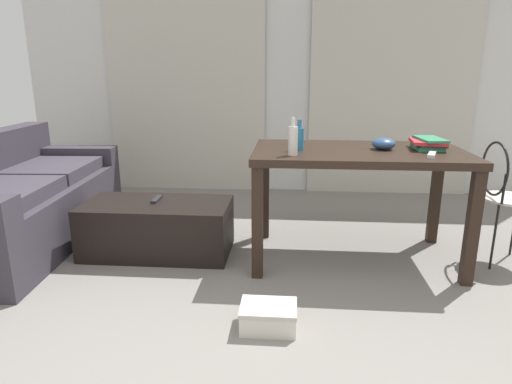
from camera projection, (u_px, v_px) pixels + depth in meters
name	position (u px, v px, depth m)	size (l,w,h in m)	color
ground_plane	(280.00, 272.00, 2.96)	(8.65, 8.65, 0.00)	gray
wall_back	(288.00, 72.00, 4.74)	(5.72, 0.10, 2.59)	silver
curtains	(287.00, 91.00, 4.71)	(3.91, 0.03, 2.20)	beige
couch	(19.00, 202.00, 3.40)	(0.96, 1.99, 0.84)	#38333D
coffee_table	(158.00, 228.00, 3.24)	(1.06, 0.53, 0.38)	black
craft_table	(358.00, 164.00, 3.01)	(1.42, 0.83, 0.79)	black
wire_chair	(502.00, 188.00, 2.98)	(0.37, 0.37, 0.85)	silver
bottle_near	(299.00, 138.00, 2.94)	(0.06, 0.06, 0.20)	teal
bottle_far	(293.00, 140.00, 2.76)	(0.06, 0.06, 0.24)	beige
bowl	(384.00, 144.00, 2.98)	(0.16, 0.16, 0.08)	#2D4C7A
book_stack	(428.00, 143.00, 2.99)	(0.24, 0.30, 0.08)	#2D7F56
tv_remote_on_table	(432.00, 155.00, 2.74)	(0.04, 0.16, 0.02)	#B7B7B2
tv_remote_primary	(157.00, 199.00, 3.24)	(0.04, 0.18, 0.02)	#232326
shoebox	(268.00, 317.00, 2.30)	(0.29, 0.22, 0.13)	beige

